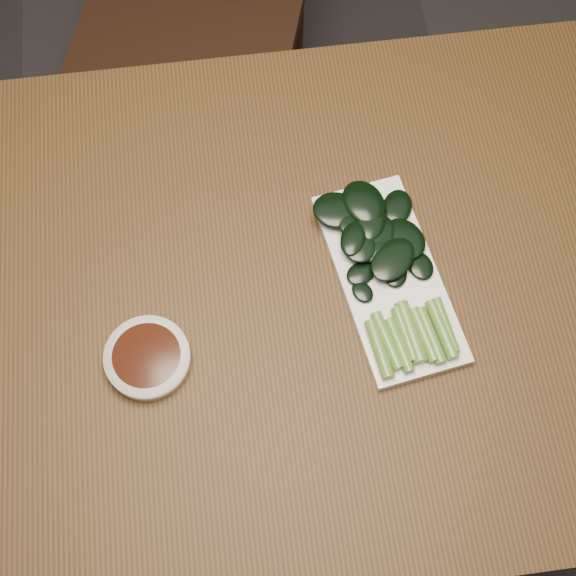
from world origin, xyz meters
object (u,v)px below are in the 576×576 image
(sauce_bowl, at_px, (148,358))
(serving_plate, at_px, (389,278))
(table, at_px, (267,310))
(gai_lan, at_px, (386,265))

(sauce_bowl, distance_m, serving_plate, 0.34)
(table, height_order, serving_plate, serving_plate)
(table, xyz_separation_m, gai_lan, (0.16, 0.00, 0.10))
(table, height_order, sauce_bowl, sauce_bowl)
(sauce_bowl, xyz_separation_m, gai_lan, (0.33, 0.09, 0.01))
(serving_plate, distance_m, gai_lan, 0.02)
(table, height_order, gai_lan, gai_lan)
(serving_plate, bearing_deg, sauce_bowl, -167.27)
(serving_plate, bearing_deg, table, 177.95)
(gai_lan, bearing_deg, serving_plate, -66.87)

